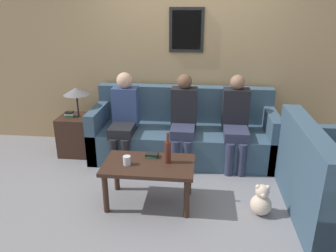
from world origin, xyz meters
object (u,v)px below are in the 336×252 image
at_px(person_left, 124,115).
at_px(teddy_bear, 261,201).
at_px(coffee_table, 149,170).
at_px(person_middle, 183,117).
at_px(wine_bottle, 168,151).
at_px(couch_side, 331,186).
at_px(drinking_glass, 127,160).
at_px(couch_main, 183,134).
at_px(person_right, 236,119).

bearing_deg(person_left, teddy_bear, -33.46).
height_order(coffee_table, person_left, person_left).
bearing_deg(person_middle, teddy_bear, -52.09).
bearing_deg(coffee_table, wine_bottle, 12.59).
height_order(wine_bottle, person_left, person_left).
bearing_deg(teddy_bear, person_middle, 127.91).
height_order(couch_side, coffee_table, couch_side).
bearing_deg(drinking_glass, coffee_table, 12.75).
relative_size(couch_side, teddy_bear, 4.50).
bearing_deg(couch_side, coffee_table, 89.94).
height_order(couch_main, person_left, person_left).
height_order(person_right, teddy_bear, person_right).
xyz_separation_m(coffee_table, person_middle, (0.30, 1.04, 0.24)).
relative_size(couch_side, person_left, 1.28).
distance_m(wine_bottle, person_right, 1.28).
height_order(coffee_table, teddy_bear, coffee_table).
distance_m(couch_main, person_middle, 0.37).
xyz_separation_m(couch_main, person_middle, (0.01, -0.19, 0.32)).
relative_size(couch_main, coffee_table, 2.60).
relative_size(wine_bottle, person_left, 0.28).
height_order(couch_main, person_right, person_right).
distance_m(coffee_table, drinking_glass, 0.26).
xyz_separation_m(coffee_table, person_right, (0.98, 1.05, 0.24)).
bearing_deg(coffee_table, person_right, 47.07).
height_order(drinking_glass, person_middle, person_middle).
bearing_deg(coffee_table, drinking_glass, -167.25).
xyz_separation_m(couch_side, coffee_table, (-1.87, 0.00, 0.08)).
bearing_deg(person_middle, couch_side, -33.62).
bearing_deg(person_right, person_left, -178.69).
bearing_deg(person_middle, drinking_glass, -115.36).
relative_size(couch_main, person_middle, 2.09).
bearing_deg(drinking_glass, person_left, 104.57).
height_order(wine_bottle, person_middle, person_middle).
distance_m(couch_main, person_right, 0.78).
distance_m(couch_side, person_middle, 1.91).
distance_m(couch_side, teddy_bear, 0.72).
bearing_deg(wine_bottle, person_right, 52.20).
xyz_separation_m(person_left, teddy_bear, (1.67, -1.11, -0.50)).
bearing_deg(person_middle, wine_bottle, -95.77).
bearing_deg(drinking_glass, person_middle, 64.64).
height_order(coffee_table, drinking_glass, drinking_glass).
xyz_separation_m(person_middle, teddy_bear, (0.88, -1.13, -0.49)).
relative_size(person_right, teddy_bear, 3.49).
bearing_deg(couch_main, couch_side, -37.84).
bearing_deg(drinking_glass, couch_main, 68.51).
bearing_deg(coffee_table, person_left, 116.01).
bearing_deg(couch_side, wine_bottle, 88.43).
height_order(couch_side, person_left, person_left).
distance_m(drinking_glass, person_middle, 1.21).
bearing_deg(person_middle, couch_main, 94.37).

